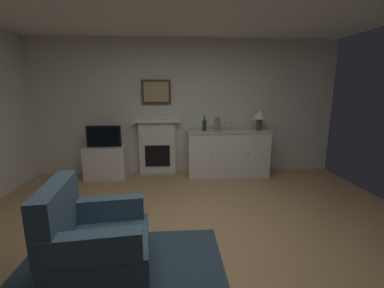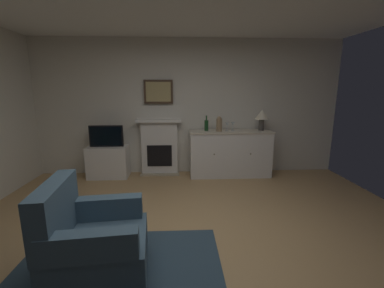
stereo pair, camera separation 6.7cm
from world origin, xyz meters
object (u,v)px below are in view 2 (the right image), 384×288
at_px(framed_picture, 158,92).
at_px(wine_glass_left, 227,125).
at_px(armchair, 91,240).
at_px(fireplace_unit, 160,147).
at_px(vase_decorative, 219,124).
at_px(wine_bottle, 206,125).
at_px(tv_set, 106,136).
at_px(sideboard_cabinet, 230,153).
at_px(table_lamp, 262,116).
at_px(tv_cabinet, 108,162).
at_px(wine_glass_center, 233,125).

xyz_separation_m(framed_picture, wine_glass_left, (1.30, -0.25, -0.61)).
bearing_deg(armchair, fireplace_unit, 82.84).
xyz_separation_m(wine_glass_left, vase_decorative, (-0.15, -0.03, 0.02)).
bearing_deg(wine_bottle, tv_set, -178.90).
bearing_deg(wine_glass_left, sideboard_cabinet, 17.08).
height_order(fireplace_unit, framed_picture, framed_picture).
relative_size(sideboard_cabinet, wine_bottle, 5.44).
bearing_deg(armchair, tv_set, 102.35).
distance_m(table_lamp, tv_cabinet, 3.06).
distance_m(table_lamp, wine_bottle, 1.07).
height_order(fireplace_unit, tv_cabinet, fireplace_unit).
bearing_deg(fireplace_unit, framed_picture, 90.00).
xyz_separation_m(tv_cabinet, armchair, (0.60, -2.79, 0.08)).
distance_m(table_lamp, tv_set, 2.96).
bearing_deg(framed_picture, tv_set, -166.69).
relative_size(wine_glass_center, armchair, 0.18).
xyz_separation_m(fireplace_unit, vase_decorative, (1.14, -0.23, 0.48)).
height_order(wine_glass_left, vase_decorative, vase_decorative).
xyz_separation_m(framed_picture, wine_bottle, (0.91, -0.19, -0.62)).
xyz_separation_m(wine_bottle, vase_decorative, (0.23, -0.08, 0.03)).
bearing_deg(tv_set, wine_glass_left, -0.39).
distance_m(wine_bottle, tv_cabinet, 2.01).
xyz_separation_m(framed_picture, table_lamp, (1.96, -0.22, -0.45)).
bearing_deg(tv_cabinet, wine_glass_left, -0.98).
bearing_deg(armchair, wine_bottle, 65.42).
bearing_deg(tv_set, vase_decorative, -1.13).
relative_size(sideboard_cabinet, armchair, 1.72).
bearing_deg(tv_cabinet, framed_picture, 12.01).
distance_m(wine_bottle, armchair, 3.14).
distance_m(sideboard_cabinet, vase_decorative, 0.63).
xyz_separation_m(vase_decorative, armchair, (-1.51, -2.72, -0.65)).
distance_m(fireplace_unit, wine_glass_left, 1.39).
xyz_separation_m(table_lamp, wine_glass_center, (-0.56, -0.02, -0.16)).
xyz_separation_m(wine_glass_left, tv_set, (-2.27, 0.02, -0.20)).
distance_m(fireplace_unit, wine_bottle, 1.03).
xyz_separation_m(sideboard_cabinet, vase_decorative, (-0.23, -0.05, 0.58)).
height_order(sideboard_cabinet, armchair, armchair).
bearing_deg(sideboard_cabinet, framed_picture, 170.80).
bearing_deg(wine_glass_left, wine_bottle, 172.38).
relative_size(wine_glass_left, tv_set, 0.27).
bearing_deg(vase_decorative, framed_picture, 166.58).
xyz_separation_m(wine_glass_center, armchair, (-1.78, -2.75, -0.63)).
relative_size(fireplace_unit, wine_glass_left, 6.67).
relative_size(framed_picture, sideboard_cabinet, 0.35).
distance_m(framed_picture, wine_bottle, 1.12).
height_order(table_lamp, wine_glass_center, table_lamp).
bearing_deg(sideboard_cabinet, wine_bottle, 176.55).
relative_size(fireplace_unit, wine_glass_center, 6.67).
distance_m(framed_picture, vase_decorative, 1.31).
distance_m(fireplace_unit, vase_decorative, 1.26).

